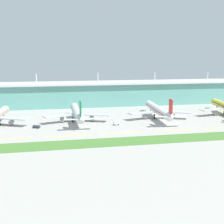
{
  "coord_description": "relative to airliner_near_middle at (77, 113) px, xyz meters",
  "views": [
    {
      "loc": [
        -49.14,
        -185.64,
        46.71
      ],
      "look_at": [
        -1.98,
        34.01,
        7.0
      ],
      "focal_mm": 50.68,
      "sensor_mm": 36.0,
      "label": 1
    }
  ],
  "objects": [
    {
      "name": "safety_cone_nose_front",
      "position": [
        103.43,
        -16.03,
        -6.1
      ],
      "size": [
        0.56,
        0.56,
        0.7
      ],
      "primitive_type": "cone",
      "color": "orange",
      "rests_on": "ground"
    },
    {
      "name": "taxiway_stripe_mid_east",
      "position": [
        57.74,
        -41.18,
        -6.43
      ],
      "size": [
        28.0,
        0.7,
        0.04
      ],
      "primitive_type": "cube",
      "color": "yellow",
      "rests_on": "ground"
    },
    {
      "name": "ground_plane",
      "position": [
        26.74,
        -39.56,
        -6.45
      ],
      "size": [
        600.0,
        600.0,
        0.0
      ],
      "primitive_type": "plane",
      "color": "#A8A59E"
    },
    {
      "name": "terminal_building",
      "position": [
        26.74,
        72.26,
        5.05
      ],
      "size": [
        288.0,
        34.0,
        31.59
      ],
      "color": "#5B9E93",
      "rests_on": "ground"
    },
    {
      "name": "baggage_cart",
      "position": [
        24.96,
        -18.0,
        -5.19
      ],
      "size": [
        3.92,
        2.7,
        2.48
      ],
      "color": "silver",
      "rests_on": "ground"
    },
    {
      "name": "airliner_far_middle",
      "position": [
        61.55,
        -1.51,
        0.0
      ],
      "size": [
        48.58,
        71.48,
        18.9
      ],
      "color": "white",
      "rests_on": "ground"
    },
    {
      "name": "airliner_near_middle",
      "position": [
        0.0,
        0.0,
        0.0
      ],
      "size": [
        48.79,
        66.97,
        18.9
      ],
      "color": "silver",
      "rests_on": "ground"
    },
    {
      "name": "taxiway_stripe_centre",
      "position": [
        23.74,
        -41.18,
        -6.43
      ],
      "size": [
        28.0,
        0.7,
        0.04
      ],
      "primitive_type": "cube",
      "color": "yellow",
      "rests_on": "ground"
    },
    {
      "name": "taxiway_stripe_mid_west",
      "position": [
        -10.26,
        -41.18,
        -6.43
      ],
      "size": [
        28.0,
        0.7,
        0.04
      ],
      "primitive_type": "cube",
      "color": "yellow",
      "rests_on": "ground"
    },
    {
      "name": "grass_verge",
      "position": [
        26.74,
        -60.28,
        -6.4
      ],
      "size": [
        300.0,
        18.0,
        0.1
      ],
      "primitive_type": "cube",
      "color": "#477A33",
      "rests_on": "ground"
    },
    {
      "name": "taxiway_stripe_east",
      "position": [
        91.74,
        -41.18,
        -6.43
      ],
      "size": [
        28.0,
        0.7,
        0.04
      ],
      "primitive_type": "cube",
      "color": "yellow",
      "rests_on": "ground"
    },
    {
      "name": "taxiway_stripe_west",
      "position": [
        -44.26,
        -41.18,
        -6.43
      ],
      "size": [
        28.0,
        0.7,
        0.04
      ],
      "primitive_type": "cube",
      "color": "yellow",
      "rests_on": "ground"
    },
    {
      "name": "pushback_tug",
      "position": [
        -28.47,
        -16.12,
        -5.35
      ],
      "size": [
        5.01,
        4.09,
        1.85
      ],
      "color": "#333842",
      "rests_on": "ground"
    }
  ]
}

